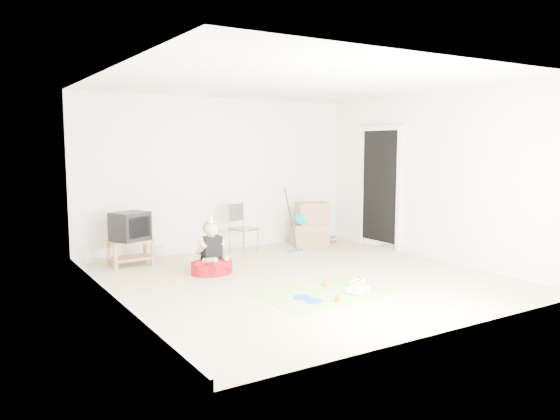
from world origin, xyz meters
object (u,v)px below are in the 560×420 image
crt_tv (130,226)px  cardboard_boxes (310,225)px  birthday_cake (358,290)px  tv_stand (131,250)px  folding_chair (244,229)px  seated_woman (212,260)px

crt_tv → cardboard_boxes: (3.21, -0.08, -0.22)m
crt_tv → birthday_cake: (1.89, -2.98, -0.56)m
cardboard_boxes → birthday_cake: 3.21m
tv_stand → folding_chair: size_ratio=0.74×
folding_chair → cardboard_boxes: 1.32m
tv_stand → crt_tv: crt_tv is taller
folding_chair → seated_woman: (-1.08, -1.06, -0.22)m
folding_chair → tv_stand: bearing=178.9°
seated_woman → tv_stand: bearing=126.6°
cardboard_boxes → birthday_cake: bearing=-114.5°
folding_chair → seated_woman: bearing=-135.4°
crt_tv → folding_chair: bearing=-26.0°
folding_chair → seated_woman: seated_woman is taller
seated_woman → birthday_cake: size_ratio=2.71×
seated_woman → folding_chair: bearing=44.6°
folding_chair → cardboard_boxes: (1.32, -0.05, -0.04)m
crt_tv → folding_chair: size_ratio=0.58×
tv_stand → folding_chair: bearing=-1.1°
seated_woman → birthday_cake: seated_woman is taller
seated_woman → birthday_cake: (1.07, -1.89, -0.15)m
folding_chair → seated_woman: size_ratio=0.97×
tv_stand → seated_woman: bearing=-53.4°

